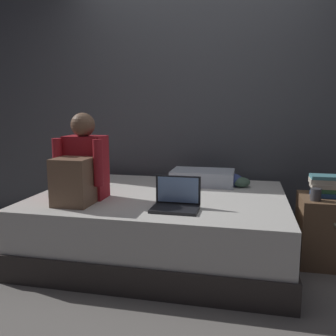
{
  "coord_description": "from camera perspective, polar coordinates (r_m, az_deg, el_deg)",
  "views": [
    {
      "loc": [
        0.47,
        -2.47,
        1.2
      ],
      "look_at": [
        -0.1,
        0.1,
        0.76
      ],
      "focal_mm": 38.54,
      "sensor_mm": 36.0,
      "label": 1
    }
  ],
  "objects": [
    {
      "name": "wall_back",
      "position": [
        3.7,
        5.34,
        11.85
      ],
      "size": [
        5.6,
        0.1,
        2.7
      ],
      "primitive_type": "cube",
      "color": "#4C4F54",
      "rests_on": "ground_plane"
    },
    {
      "name": "nightstand",
      "position": [
        3.08,
        24.0,
        -9.0
      ],
      "size": [
        0.44,
        0.46,
        0.52
      ],
      "color": "brown",
      "rests_on": "ground_plane"
    },
    {
      "name": "person_sitting",
      "position": [
        2.76,
        -13.6,
        0.06
      ],
      "size": [
        0.39,
        0.44,
        0.66
      ],
      "color": "#B21E28",
      "rests_on": "bed"
    },
    {
      "name": "bed",
      "position": [
        3.0,
        -1.02,
        -8.88
      ],
      "size": [
        2.0,
        1.5,
        0.51
      ],
      "color": "#332D2B",
      "rests_on": "ground_plane"
    },
    {
      "name": "ground_plane",
      "position": [
        2.78,
        1.67,
        -15.96
      ],
      "size": [
        8.0,
        8.0,
        0.0
      ],
      "primitive_type": "plane",
      "color": "gray"
    },
    {
      "name": "book_stack",
      "position": [
        3.02,
        23.71,
        -2.6
      ],
      "size": [
        0.23,
        0.17,
        0.16
      ],
      "color": "#284C84",
      "rests_on": "nightstand"
    },
    {
      "name": "mug",
      "position": [
        2.86,
        22.33,
        -3.9
      ],
      "size": [
        0.08,
        0.08,
        0.09
      ],
      "primitive_type": "cylinder",
      "color": "#3D3D42",
      "rests_on": "nightstand"
    },
    {
      "name": "laptop",
      "position": [
        2.5,
        1.22,
        -5.23
      ],
      "size": [
        0.32,
        0.23,
        0.22
      ],
      "color": "black",
      "rests_on": "bed"
    },
    {
      "name": "clothes_pile",
      "position": [
        3.26,
        10.1,
        -2.01
      ],
      "size": [
        0.32,
        0.18,
        0.11
      ],
      "color": "#3D4C8E",
      "rests_on": "bed"
    },
    {
      "name": "pillow",
      "position": [
        3.3,
        5.53,
        -1.46
      ],
      "size": [
        0.56,
        0.36,
        0.13
      ],
      "primitive_type": "cube",
      "color": "silver",
      "rests_on": "bed"
    }
  ]
}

